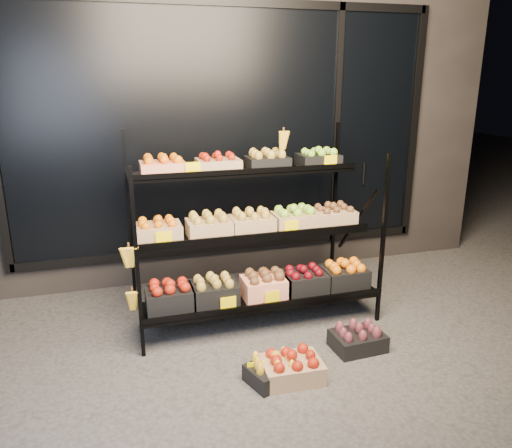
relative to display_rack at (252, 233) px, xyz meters
name	(u,v)px	position (x,y,z in m)	size (l,w,h in m)	color
ground	(275,347)	(0.01, -0.60, -0.79)	(24.00, 24.00, 0.00)	#514F4C
building	(206,106)	(0.01, 1.99, 0.96)	(6.00, 2.08, 3.50)	#2D2826
display_rack	(252,233)	(0.00, 0.00, 0.00)	(2.18, 1.02, 1.75)	black
tag_floor_a	(256,374)	(-0.26, -1.00, -0.73)	(0.13, 0.01, 0.12)	#FFDE00
floor_crate_midleft	(274,369)	(-0.14, -1.02, -0.70)	(0.44, 0.38, 0.19)	black
floor_crate_midright	(292,367)	(-0.01, -1.04, -0.69)	(0.44, 0.34, 0.21)	tan
floor_crate_right	(358,338)	(0.64, -0.80, -0.69)	(0.42, 0.32, 0.20)	black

